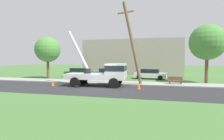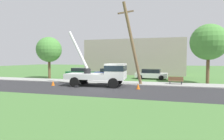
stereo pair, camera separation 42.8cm
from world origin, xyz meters
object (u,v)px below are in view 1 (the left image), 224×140
Objects in this scene: traffic_cone_ahead at (139,86)px; parked_sedan_green at (79,72)px; roadside_tree_far at (207,42)px; park_bench at (175,81)px; roadside_tree_near at (48,50)px; traffic_cone_behind at (53,83)px; leaning_utility_pole at (132,43)px; utility_truck at (104,73)px; parked_sedan_white at (150,74)px; parked_sedan_blue at (108,73)px.

parked_sedan_green reaches higher than traffic_cone_ahead.
roadside_tree_far is at bearing -12.49° from parked_sedan_green.
roadside_tree_near is at bearing 173.19° from park_bench.
traffic_cone_ahead is at bearing 0.31° from traffic_cone_behind.
leaning_utility_pole is 6.30m from park_bench.
utility_truck is 9.54m from parked_sedan_white.
leaning_utility_pole reaches higher than traffic_cone_behind.
parked_sedan_green and parked_sedan_white have the same top height.
traffic_cone_behind is 13.56m from parked_sedan_white.
roadside_tree_near is at bearing -128.83° from parked_sedan_green.
roadside_tree_far is at bearing -28.26° from parked_sedan_white.
leaning_utility_pole is at bearing -37.79° from parked_sedan_green.
parked_sedan_green is at bearing 177.93° from parked_sedan_white.
traffic_cone_behind is 10.08m from parked_sedan_green.
roadside_tree_far is at bearing 28.87° from park_bench.
traffic_cone_ahead and traffic_cone_behind have the same top height.
roadside_tree_far reaches higher than utility_truck.
park_bench is (2.99, -5.47, -0.25)m from parked_sedan_white.
parked_sedan_blue reaches higher than park_bench.
parked_sedan_green is (-1.52, 9.95, 0.43)m from traffic_cone_behind.
utility_truck is 11.25m from parked_sedan_green.
leaning_utility_pole is 5.03m from traffic_cone_ahead.
roadside_tree_near is 0.88× the size of roadside_tree_far.
parked_sedan_green is at bearing 51.17° from roadside_tree_near.
roadside_tree_near reaches higher than parked_sedan_white.
park_bench is at bearing -22.57° from parked_sedan_green.
traffic_cone_behind is (-5.33, -1.06, -1.13)m from utility_truck.
roadside_tree_near is (-13.64, 6.09, 3.89)m from traffic_cone_ahead.
leaning_utility_pole is at bearing 111.89° from traffic_cone_ahead.
traffic_cone_behind is 17.81m from roadside_tree_far.
parked_sedan_blue is (-4.67, 7.21, -3.82)m from leaning_utility_pole.
parked_sedan_blue is at bearing 102.63° from utility_truck.
parked_sedan_blue is (3.39, 9.74, 0.43)m from traffic_cone_behind.
traffic_cone_ahead is 5.38m from park_bench.
roadside_tree_far is (3.55, 1.96, 4.25)m from park_bench.
roadside_tree_near is at bearing 155.95° from traffic_cone_ahead.
leaning_utility_pole is 9.46m from traffic_cone_behind.
traffic_cone_ahead is 11.24m from parked_sedan_blue.
utility_truck is 1.55× the size of parked_sedan_green.
traffic_cone_ahead is 0.35× the size of park_bench.
parked_sedan_white reaches higher than park_bench.
roadside_tree_far reaches higher than parked_sedan_blue.
traffic_cone_ahead is at bearing -139.84° from roadside_tree_far.
roadside_tree_near is (-3.07, -3.82, 3.46)m from parked_sedan_green.
leaning_utility_pole is 9.40m from parked_sedan_blue.
utility_truck reaches higher than traffic_cone_behind.
traffic_cone_behind is 13.25m from park_bench.
roadside_tree_near is at bearing 126.78° from traffic_cone_behind.
parked_sedan_blue is at bearing 24.33° from roadside_tree_near.
utility_truck is 12.32× the size of traffic_cone_behind.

